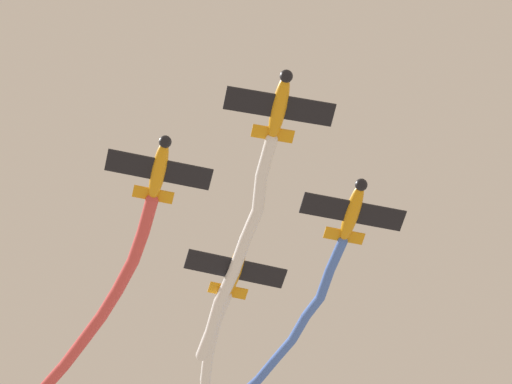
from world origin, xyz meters
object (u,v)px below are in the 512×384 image
object	(u,v)px
airplane_right_wing	(159,169)
airplane_lead	(279,106)
airplane_left_wing	(352,211)
airplane_slot	(235,268)

from	to	relation	value
airplane_right_wing	airplane_lead	bearing A→B (deg)	44.43
airplane_left_wing	airplane_right_wing	bearing A→B (deg)	-89.89
airplane_right_wing	airplane_slot	world-z (taller)	airplane_right_wing
airplane_slot	airplane_right_wing	bearing A→B (deg)	-47.16
airplane_left_wing	airplane_right_wing	world-z (taller)	airplane_right_wing
airplane_lead	airplane_slot	bearing A→B (deg)	-178.05
airplane_lead	airplane_right_wing	world-z (taller)	airplane_right_wing
airplane_left_wing	airplane_slot	size ratio (longest dim) A/B	0.98
airplane_lead	airplane_left_wing	bearing A→B (deg)	136.97
airplane_right_wing	airplane_slot	xyz separation A→B (m)	(-9.58, -0.25, -0.50)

